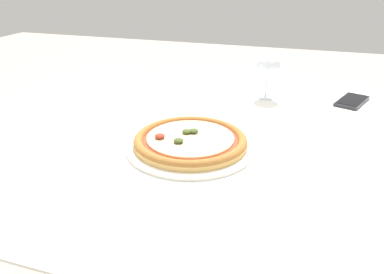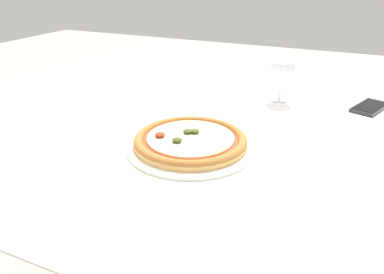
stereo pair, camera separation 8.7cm
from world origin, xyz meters
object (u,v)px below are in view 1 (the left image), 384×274
wine_glass_far_left (268,67)px  cell_phone (352,101)px  pizza_plate (192,142)px  dining_table (202,159)px

wine_glass_far_left → cell_phone: (0.27, 0.03, -0.10)m
pizza_plate → cell_phone: pizza_plate is taller
dining_table → pizza_plate: bearing=-87.8°
dining_table → pizza_plate: 0.14m
dining_table → pizza_plate: size_ratio=4.60×
pizza_plate → wine_glass_far_left: size_ratio=2.11×
pizza_plate → cell_phone: bearing=50.8°
dining_table → wine_glass_far_left: wine_glass_far_left is taller
wine_glass_far_left → cell_phone: size_ratio=0.91×
dining_table → cell_phone: cell_phone is taller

